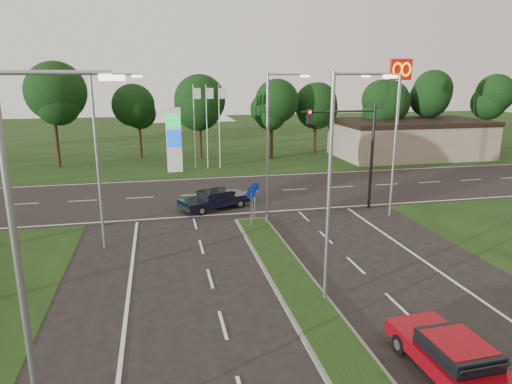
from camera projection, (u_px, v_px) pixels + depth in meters
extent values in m
cube|color=black|center=(197.00, 140.00, 64.69)|extent=(160.00, 50.00, 0.02)
cube|color=black|center=(233.00, 193.00, 35.34)|extent=(160.00, 12.00, 0.02)
cube|color=slate|center=(323.00, 327.00, 16.39)|extent=(2.00, 26.00, 0.12)
cube|color=gray|center=(410.00, 139.00, 50.71)|extent=(16.00, 9.00, 4.00)
cylinder|color=gray|center=(329.00, 193.00, 17.34)|extent=(0.16, 0.16, 9.00)
cylinder|color=gray|center=(363.00, 74.00, 16.47)|extent=(2.20, 0.10, 0.10)
cube|color=#FFF2CC|center=(390.00, 77.00, 16.73)|extent=(0.50, 0.22, 0.12)
cylinder|color=gray|center=(267.00, 152.00, 26.81)|extent=(0.16, 0.16, 9.00)
cylinder|color=gray|center=(287.00, 74.00, 25.94)|extent=(2.20, 0.10, 0.10)
cube|color=#FFF2CC|center=(305.00, 76.00, 26.19)|extent=(0.50, 0.22, 0.12)
cylinder|color=gray|center=(21.00, 285.00, 9.75)|extent=(0.16, 0.16, 9.00)
cylinder|color=gray|center=(53.00, 73.00, 8.89)|extent=(2.20, 0.10, 0.10)
cube|color=#FFF2CC|center=(112.00, 78.00, 9.14)|extent=(0.50, 0.22, 0.12)
cylinder|color=gray|center=(98.00, 164.00, 23.01)|extent=(0.16, 0.16, 9.00)
cylinder|color=gray|center=(114.00, 74.00, 22.14)|extent=(2.20, 0.10, 0.10)
cube|color=#FFF2CC|center=(137.00, 76.00, 22.39)|extent=(0.50, 0.22, 0.12)
cylinder|color=gray|center=(395.00, 147.00, 28.49)|extent=(0.16, 0.16, 9.00)
cylinder|color=gray|center=(383.00, 74.00, 27.17)|extent=(2.20, 0.10, 0.10)
cube|color=#FFF2CC|center=(366.00, 76.00, 26.97)|extent=(0.50, 0.22, 0.12)
cylinder|color=black|center=(372.00, 158.00, 30.53)|extent=(0.20, 0.20, 7.00)
cylinder|color=black|center=(339.00, 111.00, 29.25)|extent=(5.00, 0.14, 0.14)
cube|color=black|center=(309.00, 117.00, 28.91)|extent=(0.28, 0.28, 0.90)
sphere|color=#FF190C|center=(310.00, 112.00, 28.67)|extent=(0.20, 0.20, 0.20)
cylinder|color=gray|center=(251.00, 210.00, 26.95)|extent=(0.06, 0.06, 2.20)
cylinder|color=#0C26A5|center=(251.00, 194.00, 26.71)|extent=(0.56, 0.04, 0.56)
cylinder|color=gray|center=(252.00, 206.00, 27.96)|extent=(0.06, 0.06, 2.20)
cylinder|color=#0C26A5|center=(252.00, 190.00, 27.71)|extent=(0.56, 0.04, 0.56)
cylinder|color=gray|center=(255.00, 202.00, 28.69)|extent=(0.06, 0.06, 2.20)
cylinder|color=#0C26A5|center=(255.00, 187.00, 28.44)|extent=(0.56, 0.04, 0.56)
cube|color=silver|center=(174.00, 140.00, 42.29)|extent=(1.40, 0.30, 6.00)
cube|color=#0CA53F|center=(173.00, 121.00, 41.68)|extent=(1.30, 0.08, 1.20)
cube|color=#0C3FBF|center=(174.00, 138.00, 42.07)|extent=(1.30, 0.08, 1.60)
cylinder|color=silver|center=(194.00, 128.00, 43.40)|extent=(0.08, 0.08, 8.00)
cube|color=#B2D8B2|center=(197.00, 93.00, 42.68)|extent=(0.70, 0.02, 1.00)
cylinder|color=silver|center=(207.00, 128.00, 43.65)|extent=(0.08, 0.08, 8.00)
cube|color=#B2D8B2|center=(210.00, 93.00, 42.92)|extent=(0.70, 0.02, 1.00)
cylinder|color=silver|center=(219.00, 127.00, 43.89)|extent=(0.08, 0.08, 8.00)
cube|color=#B2D8B2|center=(222.00, 93.00, 43.17)|extent=(0.70, 0.02, 1.00)
cylinder|color=silver|center=(397.00, 115.00, 45.36)|extent=(0.30, 0.30, 10.00)
cube|color=#BF0C07|center=(401.00, 69.00, 44.27)|extent=(2.20, 0.35, 2.00)
torus|color=#FFC600|center=(398.00, 69.00, 43.97)|extent=(1.06, 0.16, 1.06)
torus|color=#FFC600|center=(406.00, 69.00, 44.15)|extent=(1.06, 0.16, 1.06)
cylinder|color=black|center=(209.00, 138.00, 49.94)|extent=(0.36, 0.36, 4.40)
sphere|color=black|center=(208.00, 98.00, 48.87)|extent=(6.00, 6.00, 6.00)
sphere|color=black|center=(210.00, 88.00, 48.49)|extent=(4.80, 4.80, 4.80)
cube|color=maroon|center=(454.00, 361.00, 13.61)|extent=(2.10, 4.76, 0.48)
cube|color=black|center=(458.00, 349.00, 13.41)|extent=(1.71, 2.13, 0.45)
cube|color=maroon|center=(459.00, 342.00, 13.35)|extent=(1.60, 1.75, 0.04)
cylinder|color=black|center=(400.00, 344.00, 14.87)|extent=(0.24, 0.67, 0.66)
cylinder|color=black|center=(447.00, 337.00, 15.29)|extent=(0.24, 0.67, 0.66)
cube|color=black|center=(214.00, 201.00, 31.01)|extent=(5.02, 3.56, 0.48)
cube|color=black|center=(216.00, 194.00, 30.95)|extent=(2.51, 2.28, 0.44)
cube|color=black|center=(215.00, 191.00, 30.90)|extent=(2.13, 2.05, 0.04)
cylinder|color=black|center=(201.00, 211.00, 29.56)|extent=(0.69, 0.45, 0.65)
cylinder|color=black|center=(189.00, 205.00, 30.94)|extent=(0.69, 0.45, 0.65)
cylinder|color=black|center=(240.00, 204.00, 31.22)|extent=(0.69, 0.45, 0.65)
cylinder|color=black|center=(227.00, 198.00, 32.60)|extent=(0.69, 0.45, 0.65)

